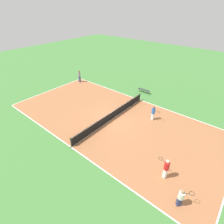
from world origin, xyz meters
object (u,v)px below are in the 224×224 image
at_px(player_coach_red, 166,167).
at_px(player_baseline_gray, 79,75).
at_px(bench, 144,90).
at_px(tennis_ball_right_alley, 162,130).
at_px(tennis_ball_near_net, 185,131).
at_px(tennis_ball_far_baseline, 74,110).
at_px(player_near_blue, 153,112).
at_px(tennis_ball_midcourt, 103,156).
at_px(player_far_white, 181,197).
at_px(tennis_net, 112,115).

height_order(player_coach_red, player_baseline_gray, player_baseline_gray).
height_order(bench, tennis_ball_right_alley, bench).
bearing_deg(tennis_ball_near_net, player_baseline_gray, -95.72).
xyz_separation_m(player_coach_red, tennis_ball_far_baseline, (-1.84, -12.03, -0.98)).
bearing_deg(player_coach_red, player_near_blue, -36.26).
relative_size(tennis_ball_far_baseline, tennis_ball_right_alley, 1.00).
distance_m(player_near_blue, tennis_ball_right_alley, 2.12).
height_order(tennis_ball_midcourt, tennis_ball_near_net, same).
distance_m(tennis_ball_far_baseline, tennis_ball_right_alley, 9.96).
distance_m(player_far_white, tennis_ball_right_alley, 7.44).
bearing_deg(player_near_blue, tennis_net, -134.94).
bearing_deg(tennis_ball_far_baseline, bench, 157.09).
bearing_deg(tennis_ball_midcourt, bench, -163.76).
distance_m(tennis_net, bench, 7.71).
bearing_deg(bench, player_baseline_gray, -162.11).
height_order(player_baseline_gray, tennis_ball_far_baseline, player_baseline_gray).
relative_size(bench, tennis_ball_midcourt, 25.38).
bearing_deg(tennis_ball_near_net, player_far_white, 17.44).
distance_m(player_near_blue, tennis_ball_midcourt, 7.28).
xyz_separation_m(player_far_white, tennis_ball_right_alley, (-6.16, -4.10, -0.80)).
bearing_deg(tennis_net, tennis_ball_right_alley, 108.15).
bearing_deg(tennis_ball_right_alley, tennis_net, -71.85).
relative_size(tennis_net, player_near_blue, 6.85).
distance_m(player_far_white, tennis_ball_midcourt, 6.28).
xyz_separation_m(tennis_ball_near_net, tennis_ball_right_alley, (1.24, -1.78, 0.00)).
bearing_deg(tennis_ball_right_alley, tennis_ball_midcourt, -18.95).
bearing_deg(bench, tennis_ball_right_alley, -46.77).
bearing_deg(bench, tennis_net, -84.75).
height_order(bench, tennis_ball_far_baseline, bench).
bearing_deg(player_near_blue, bench, 135.52).
distance_m(player_coach_red, tennis_ball_right_alley, 5.54).
relative_size(player_near_blue, tennis_ball_far_baseline, 23.52).
bearing_deg(tennis_ball_near_net, player_near_blue, -86.44).
bearing_deg(tennis_ball_near_net, tennis_ball_right_alley, -55.12).
bearing_deg(player_near_blue, player_baseline_gray, 178.57).
height_order(tennis_ball_far_baseline, tennis_ball_right_alley, same).
height_order(player_baseline_gray, player_near_blue, player_baseline_gray).
relative_size(tennis_net, player_far_white, 7.42).
bearing_deg(tennis_ball_right_alley, tennis_ball_far_baseline, -72.50).
bearing_deg(player_far_white, tennis_net, 110.11).
height_order(tennis_net, bench, tennis_net).
bearing_deg(bench, tennis_ball_far_baseline, -112.91).
distance_m(tennis_ball_midcourt, tennis_ball_right_alley, 6.53).
height_order(player_baseline_gray, tennis_ball_midcourt, player_baseline_gray).
relative_size(tennis_net, tennis_ball_near_net, 161.20).
bearing_deg(tennis_ball_far_baseline, tennis_ball_midcourt, 66.67).
height_order(bench, player_coach_red, player_coach_red).
relative_size(bench, tennis_ball_far_baseline, 25.38).
relative_size(player_coach_red, player_far_white, 1.18).
relative_size(bench, tennis_ball_right_alley, 25.38).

